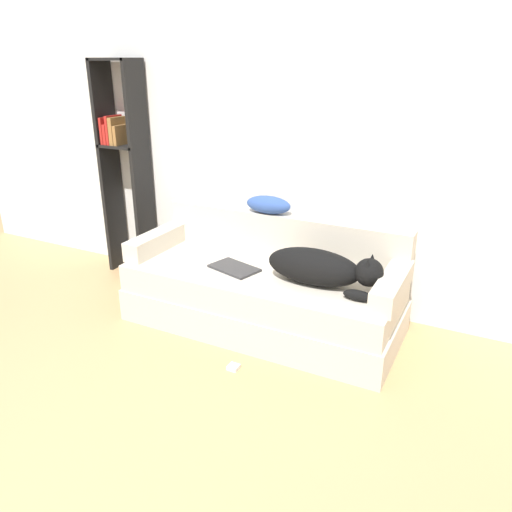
# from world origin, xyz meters

# --- Properties ---
(wall_back) EXTENTS (6.93, 0.06, 2.70)m
(wall_back) POSITION_xyz_m (0.00, 2.95, 1.35)
(wall_back) COLOR white
(wall_back) RESTS_ON ground_plane
(couch) EXTENTS (2.06, 0.85, 0.46)m
(couch) POSITION_xyz_m (0.24, 2.34, 0.23)
(couch) COLOR beige
(couch) RESTS_ON ground_plane
(couch_backrest) EXTENTS (2.02, 0.15, 0.34)m
(couch_backrest) POSITION_xyz_m (0.24, 2.70, 0.63)
(couch_backrest) COLOR beige
(couch_backrest) RESTS_ON couch
(couch_arm_left) EXTENTS (0.15, 0.66, 0.15)m
(couch_arm_left) POSITION_xyz_m (-0.72, 2.34, 0.53)
(couch_arm_left) COLOR beige
(couch_arm_left) RESTS_ON couch
(couch_arm_right) EXTENTS (0.15, 0.66, 0.15)m
(couch_arm_right) POSITION_xyz_m (1.19, 2.34, 0.53)
(couch_arm_right) COLOR beige
(couch_arm_right) RESTS_ON couch
(dog) EXTENTS (0.82, 0.29, 0.27)m
(dog) POSITION_xyz_m (0.71, 2.30, 0.59)
(dog) COLOR black
(dog) RESTS_ON couch
(laptop) EXTENTS (0.41, 0.31, 0.02)m
(laptop) POSITION_xyz_m (0.04, 2.27, 0.47)
(laptop) COLOR #2D2D30
(laptop) RESTS_ON couch
(throw_pillow) EXTENTS (0.37, 0.17, 0.14)m
(throw_pillow) POSITION_xyz_m (0.12, 2.68, 0.86)
(throw_pillow) COLOR #335199
(throw_pillow) RESTS_ON couch_backrest
(bookshelf) EXTENTS (0.41, 0.26, 1.93)m
(bookshelf) POSITION_xyz_m (-1.38, 2.77, 1.07)
(bookshelf) COLOR black
(bookshelf) RESTS_ON ground_plane
(power_adapter) EXTENTS (0.07, 0.07, 0.03)m
(power_adapter) POSITION_xyz_m (0.33, 1.73, 0.01)
(power_adapter) COLOR silver
(power_adapter) RESTS_ON ground_plane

